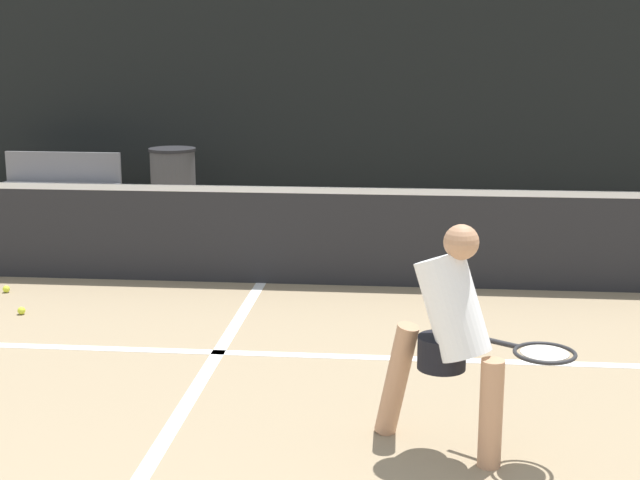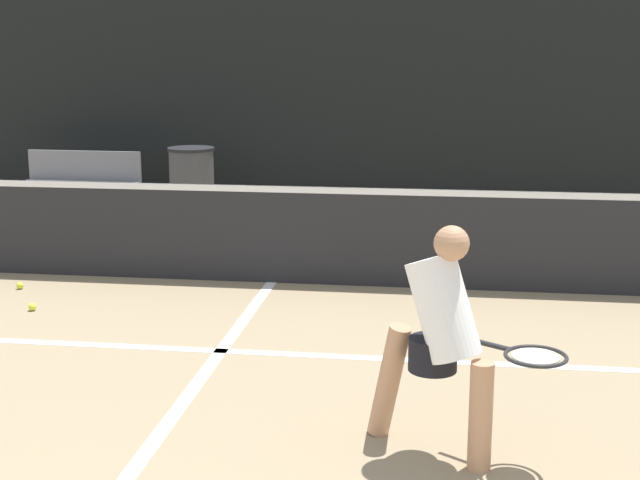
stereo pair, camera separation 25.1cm
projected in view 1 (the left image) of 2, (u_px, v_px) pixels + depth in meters
The scene contains 11 objects.
court_service_line at pixel (218, 352), 6.69m from camera, with size 8.25×0.10×0.01m, color white.
court_center_mark at pixel (196, 387), 6.00m from camera, with size 0.10×5.45×0.01m, color white.
net at pixel (260, 231), 8.54m from camera, with size 11.09×0.09×1.07m.
fence_back at pixel (307, 102), 12.24m from camera, with size 24.00×0.06×3.00m.
player_practicing at pixel (451, 332), 4.91m from camera, with size 1.19×0.63×1.33m.
tennis_ball_scattered_1 at pixel (21, 311), 7.63m from camera, with size 0.07×0.07×0.07m, color #D1E033.
tennis_ball_scattered_5 at pixel (6, 289), 8.31m from camera, with size 0.07×0.07×0.07m, color #D1E033.
courtside_bench at pixel (61, 182), 11.89m from camera, with size 1.61×0.41×0.86m.
trash_bin at pixel (173, 185), 11.54m from camera, with size 0.61×0.61×0.96m.
parked_car at pixel (300, 149), 14.94m from camera, with size 1.76×4.25×1.30m.
building_far at pixel (366, 33), 28.99m from camera, with size 36.00×2.40×5.25m, color gray.
Camera 1 is at (1.37, -0.89, 2.26)m, focal length 50.00 mm.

